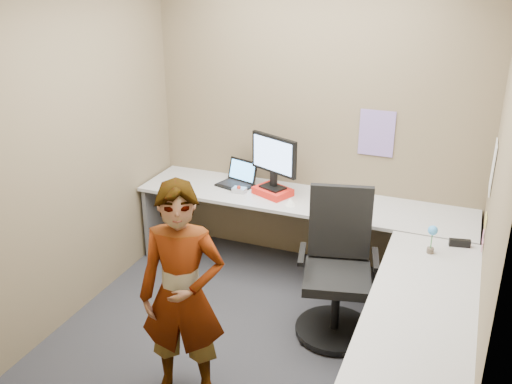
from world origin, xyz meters
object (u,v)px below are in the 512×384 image
at_px(monitor, 274,158).
at_px(office_chair, 337,278).
at_px(person, 183,295).
at_px(desk, 333,252).

xyz_separation_m(monitor, office_chair, (0.79, -0.75, -0.61)).
relative_size(office_chair, person, 0.75).
distance_m(monitor, office_chair, 1.25).
distance_m(desk, monitor, 1.04).
distance_m(desk, office_chair, 0.22).
bearing_deg(person, monitor, 76.35).
relative_size(desk, person, 1.99).
bearing_deg(person, office_chair, 39.02).
distance_m(office_chair, person, 1.30).
distance_m(monitor, person, 1.81).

